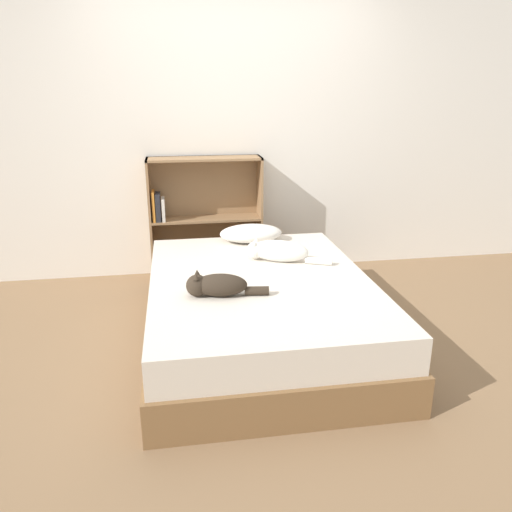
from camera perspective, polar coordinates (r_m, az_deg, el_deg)
ground_plane at (r=3.48m, az=0.41°, el=-9.55°), size 8.00×8.00×0.00m
wall_back at (r=4.55m, az=-2.78°, el=13.65°), size 8.00×0.06×2.50m
bed at (r=3.38m, az=0.41°, el=-6.17°), size 1.47×2.01×0.46m
pillow at (r=4.04m, az=-0.59°, el=2.61°), size 0.50×0.31×0.14m
cat_light at (r=3.58m, az=2.36°, el=0.56°), size 0.59×0.31×0.16m
cat_dark at (r=2.99m, az=-4.59°, el=-3.36°), size 0.50×0.19×0.15m
bookshelf at (r=4.52m, az=-6.10°, el=4.51°), size 0.99×0.26×1.08m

